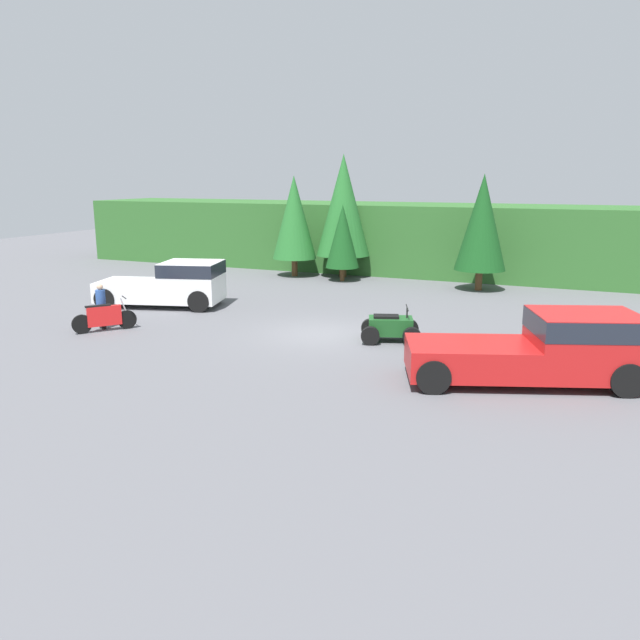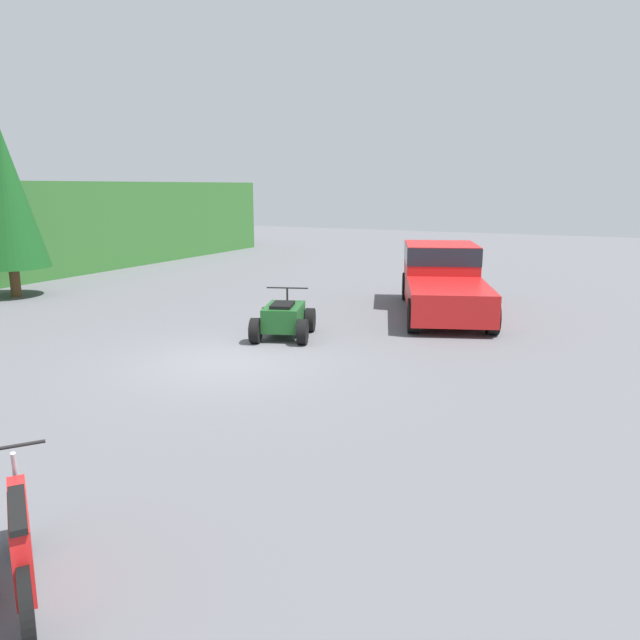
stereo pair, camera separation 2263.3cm
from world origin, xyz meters
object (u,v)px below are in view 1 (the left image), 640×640
at_px(pickup_truck_red, 547,346).
at_px(dirt_bike, 105,318).
at_px(quad_atv, 390,327).
at_px(rider_person, 101,304).
at_px(pickup_truck_second, 173,283).

distance_m(pickup_truck_red, dirt_bike, 14.84).
height_order(dirt_bike, quad_atv, dirt_bike).
xyz_separation_m(dirt_bike, quad_atv, (9.76, 2.72, -0.03)).
distance_m(pickup_truck_red, rider_person, 15.19).
distance_m(pickup_truck_red, quad_atv, 5.74).
xyz_separation_m(pickup_truck_second, quad_atv, (10.16, -1.91, -0.55)).
bearing_deg(rider_person, pickup_truck_second, 24.71).
height_order(pickup_truck_second, dirt_bike, pickup_truck_second).
bearing_deg(quad_atv, rider_person, 174.51).
height_order(pickup_truck_red, rider_person, pickup_truck_red).
bearing_deg(rider_person, quad_atv, -52.29).
bearing_deg(pickup_truck_red, quad_atv, 132.63).
bearing_deg(dirt_bike, pickup_truck_second, 42.23).
xyz_separation_m(pickup_truck_second, dirt_bike, (0.40, -4.63, -0.52)).
bearing_deg(quad_atv, pickup_truck_red, -46.35).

